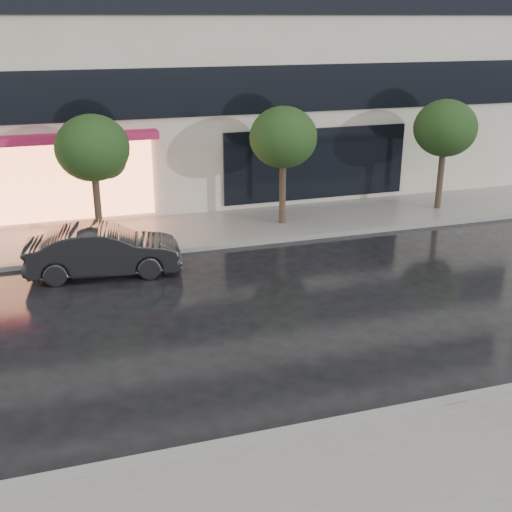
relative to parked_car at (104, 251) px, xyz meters
name	(u,v)px	position (x,y,z in m)	size (l,w,h in m)	color
ground	(311,398)	(3.08, -7.39, -0.68)	(120.00, 120.00, 0.00)	black
sidewalk_far	(193,230)	(3.08, 2.86, -0.62)	(60.00, 3.50, 0.12)	slate
curb_near	(333,425)	(3.08, -8.39, -0.61)	(60.00, 0.25, 0.14)	gray
curb_far	(206,247)	(3.08, 1.11, -0.61)	(60.00, 0.25, 0.14)	gray
tree_mid_west	(95,150)	(0.15, 2.64, 2.24)	(2.20, 2.20, 3.99)	#33261C
tree_mid_east	(285,139)	(6.15, 2.64, 2.24)	(2.20, 2.20, 3.99)	#33261C
tree_far_east	(446,130)	(12.15, 2.64, 2.24)	(2.20, 2.20, 3.99)	#33261C
parked_car	(104,251)	(0.00, 0.00, 0.00)	(1.44, 4.14, 1.36)	black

